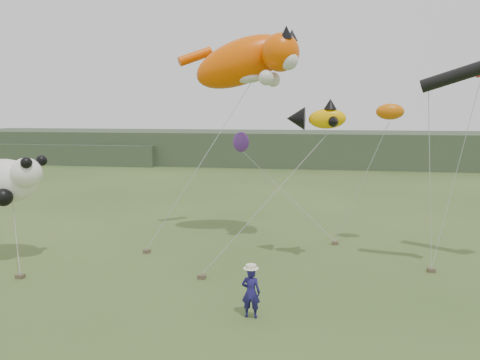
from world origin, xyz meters
name	(u,v)px	position (x,y,z in m)	size (l,w,h in m)	color
ground	(266,320)	(0.00, 0.00, 0.00)	(120.00, 120.00, 0.00)	#385123
headland	(280,148)	(-3.11, 44.69, 1.92)	(90.00, 13.00, 4.00)	#2D3D28
festival_attendant	(251,292)	(-0.50, 0.16, 0.83)	(0.61, 0.40, 1.66)	navy
sandbag_anchors	(231,262)	(-2.09, 5.25, 0.08)	(16.56, 7.10, 0.16)	brown
cat_kite	(250,61)	(-1.85, 9.17, 8.99)	(6.35, 3.39, 3.68)	#E65100
fish_kite	(316,118)	(1.39, 5.95, 6.27)	(2.50, 1.70, 1.31)	#F2AD01
panda_kite	(8,180)	(-11.87, 4.39, 3.55)	(3.46, 2.24, 2.15)	white
misc_kites	(322,125)	(1.68, 9.55, 5.85)	(8.36, 2.19, 2.50)	#D56207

